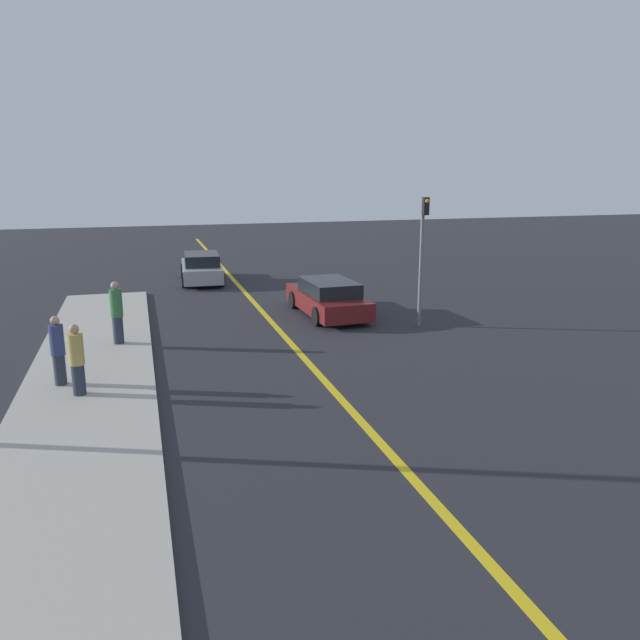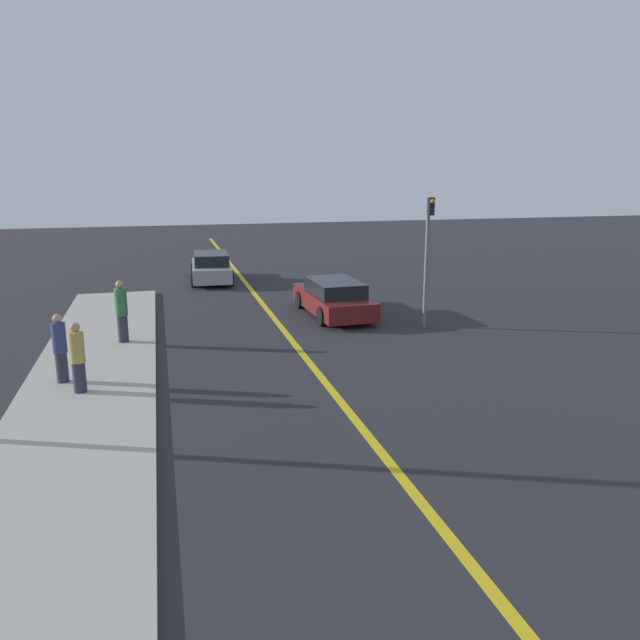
{
  "view_description": "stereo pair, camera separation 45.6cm",
  "coord_description": "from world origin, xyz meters",
  "px_view_note": "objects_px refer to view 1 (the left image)",
  "views": [
    {
      "loc": [
        -4.17,
        0.95,
        5.07
      ],
      "look_at": [
        0.0,
        15.25,
        1.44
      ],
      "focal_mm": 35.0,
      "sensor_mm": 36.0,
      "label": 1
    },
    {
      "loc": [
        -3.73,
        0.83,
        5.07
      ],
      "look_at": [
        0.0,
        15.25,
        1.44
      ],
      "focal_mm": 35.0,
      "sensor_mm": 36.0,
      "label": 2
    }
  ],
  "objects_px": {
    "pedestrian_far_standing": "(117,313)",
    "traffic_light": "(422,249)",
    "car_near_right_lane": "(328,298)",
    "pedestrian_near_curb": "(77,360)",
    "pedestrian_mid_group": "(58,350)",
    "car_ahead_center": "(202,268)"
  },
  "relations": [
    {
      "from": "traffic_light",
      "to": "pedestrian_near_curb",
      "type": "bearing_deg",
      "value": -158.85
    },
    {
      "from": "pedestrian_mid_group",
      "to": "pedestrian_near_curb",
      "type": "bearing_deg",
      "value": -60.15
    },
    {
      "from": "pedestrian_near_curb",
      "to": "traffic_light",
      "type": "distance_m",
      "value": 11.09
    },
    {
      "from": "pedestrian_mid_group",
      "to": "traffic_light",
      "type": "xyz_separation_m",
      "value": [
        10.71,
        3.12,
        1.63
      ]
    },
    {
      "from": "car_ahead_center",
      "to": "pedestrian_mid_group",
      "type": "bearing_deg",
      "value": -106.02
    },
    {
      "from": "car_near_right_lane",
      "to": "car_ahead_center",
      "type": "bearing_deg",
      "value": 111.86
    },
    {
      "from": "car_ahead_center",
      "to": "pedestrian_near_curb",
      "type": "distance_m",
      "value": 14.95
    },
    {
      "from": "pedestrian_mid_group",
      "to": "traffic_light",
      "type": "relative_size",
      "value": 0.4
    },
    {
      "from": "pedestrian_near_curb",
      "to": "car_ahead_center",
      "type": "bearing_deg",
      "value": 73.7
    },
    {
      "from": "pedestrian_far_standing",
      "to": "traffic_light",
      "type": "height_order",
      "value": "traffic_light"
    },
    {
      "from": "car_near_right_lane",
      "to": "car_ahead_center",
      "type": "relative_size",
      "value": 1.04
    },
    {
      "from": "pedestrian_mid_group",
      "to": "car_near_right_lane",
      "type": "bearing_deg",
      "value": 33.69
    },
    {
      "from": "pedestrian_far_standing",
      "to": "traffic_light",
      "type": "relative_size",
      "value": 0.44
    },
    {
      "from": "car_near_right_lane",
      "to": "pedestrian_near_curb",
      "type": "height_order",
      "value": "pedestrian_near_curb"
    },
    {
      "from": "pedestrian_far_standing",
      "to": "traffic_light",
      "type": "bearing_deg",
      "value": -1.42
    },
    {
      "from": "pedestrian_near_curb",
      "to": "pedestrian_far_standing",
      "type": "bearing_deg",
      "value": 79.72
    },
    {
      "from": "pedestrian_mid_group",
      "to": "pedestrian_far_standing",
      "type": "relative_size",
      "value": 0.91
    },
    {
      "from": "car_near_right_lane",
      "to": "pedestrian_mid_group",
      "type": "bearing_deg",
      "value": -148.73
    },
    {
      "from": "car_ahead_center",
      "to": "pedestrian_mid_group",
      "type": "height_order",
      "value": "pedestrian_mid_group"
    },
    {
      "from": "car_near_right_lane",
      "to": "pedestrian_far_standing",
      "type": "distance_m",
      "value": 7.38
    },
    {
      "from": "car_near_right_lane",
      "to": "pedestrian_near_curb",
      "type": "distance_m",
      "value": 10.07
    },
    {
      "from": "pedestrian_mid_group",
      "to": "pedestrian_far_standing",
      "type": "distance_m",
      "value": 3.58
    }
  ]
}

